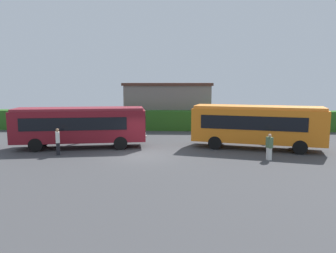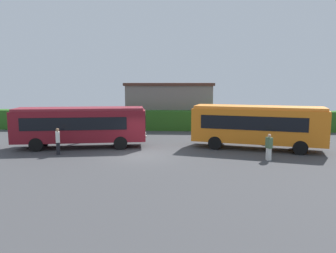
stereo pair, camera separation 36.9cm
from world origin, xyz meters
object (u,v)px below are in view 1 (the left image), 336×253
(bus_maroon, at_px, (80,125))
(person_center, at_px, (83,130))
(bus_orange, at_px, (257,124))
(person_left, at_px, (58,141))
(person_far, at_px, (269,131))
(person_right, at_px, (269,146))
(traffic_cone, at_px, (135,130))

(bus_maroon, xyz_separation_m, person_center, (-0.50, 2.14, -0.74))
(bus_maroon, bearing_deg, bus_orange, -8.81)
(person_left, distance_m, person_far, 16.60)
(person_center, bearing_deg, person_far, -162.21)
(bus_orange, distance_m, person_far, 3.23)
(bus_maroon, xyz_separation_m, person_right, (13.31, -3.24, -0.88))
(person_far, bearing_deg, person_center, -58.39)
(bus_maroon, height_order, person_right, bus_maroon)
(person_center, relative_size, person_far, 1.04)
(person_left, xyz_separation_m, person_right, (14.11, -0.74, -0.09))
(bus_maroon, relative_size, person_center, 5.19)
(person_right, bearing_deg, person_left, -24.85)
(person_left, relative_size, traffic_cone, 3.08)
(bus_maroon, xyz_separation_m, person_left, (-0.80, -2.50, -0.79))
(bus_orange, xyz_separation_m, person_right, (0.02, -3.50, -0.96))
(person_left, distance_m, person_right, 14.13)
(person_left, xyz_separation_m, person_far, (15.69, 5.42, -0.00))
(person_left, relative_size, person_center, 0.95)
(bus_orange, relative_size, traffic_cone, 16.35)
(person_center, height_order, person_right, person_center)
(person_center, xyz_separation_m, traffic_cone, (3.61, 4.91, -0.73))
(bus_maroon, relative_size, traffic_cone, 16.73)
(bus_orange, bearing_deg, person_far, 73.08)
(person_far, xyz_separation_m, traffic_cone, (-11.78, 4.14, -0.68))
(person_center, bearing_deg, person_right, 173.61)
(traffic_cone, bearing_deg, person_center, -126.28)
(person_right, relative_size, traffic_cone, 2.84)
(bus_orange, bearing_deg, traffic_cone, 160.32)
(person_right, bearing_deg, person_far, -126.19)
(person_far, height_order, traffic_cone, person_far)
(bus_orange, bearing_deg, person_right, -75.53)
(person_left, bearing_deg, bus_orange, 171.00)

